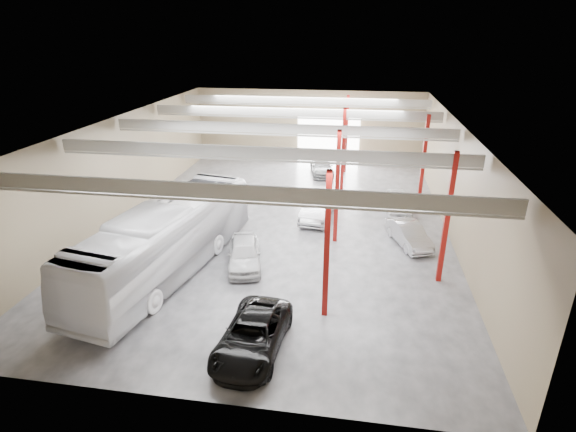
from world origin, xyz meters
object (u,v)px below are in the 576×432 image
(car_right_near, at_px, (409,234))
(black_sedan, at_px, (253,336))
(car_row_c, at_px, (322,167))
(car_row_a, at_px, (244,253))
(coach_bus, at_px, (168,239))
(car_right_far, at_px, (398,203))
(car_row_b, at_px, (318,207))

(car_right_near, bearing_deg, black_sedan, -142.83)
(black_sedan, distance_m, car_row_c, 25.01)
(car_row_c, bearing_deg, car_row_a, -109.58)
(coach_bus, bearing_deg, car_row_c, 81.36)
(car_right_near, bearing_deg, car_right_far, 73.58)
(black_sedan, bearing_deg, coach_bus, 140.10)
(coach_bus, xyz_separation_m, car_row_c, (6.62, 19.23, -1.25))
(car_right_near, xyz_separation_m, car_right_far, (-0.32, 5.20, 0.07))
(coach_bus, distance_m, car_right_far, 16.69)
(car_row_c, bearing_deg, car_right_near, -75.49)
(car_row_b, bearing_deg, car_right_near, -23.75)
(black_sedan, relative_size, car_right_near, 1.26)
(car_row_a, height_order, car_right_near, car_row_a)
(car_row_c, bearing_deg, coach_bus, -119.80)
(black_sedan, relative_size, car_right_far, 1.18)
(black_sedan, bearing_deg, car_right_far, 71.36)
(coach_bus, distance_m, car_row_b, 11.43)
(black_sedan, bearing_deg, car_row_b, 89.03)
(car_row_a, distance_m, car_row_b, 8.27)
(car_row_c, bearing_deg, car_right_far, -65.02)
(coach_bus, height_order, car_row_c, coach_bus)
(car_row_c, xyz_separation_m, car_right_near, (6.55, -13.84, 0.01))
(car_right_near, bearing_deg, car_row_a, -175.90)
(black_sedan, relative_size, car_row_b, 1.02)
(car_row_a, xyz_separation_m, car_right_near, (9.32, 4.16, -0.08))
(black_sedan, distance_m, car_row_a, 7.31)
(coach_bus, height_order, black_sedan, coach_bus)
(car_row_c, distance_m, car_right_far, 10.65)
(car_row_b, xyz_separation_m, car_right_near, (5.90, -3.37, -0.16))
(coach_bus, relative_size, car_right_far, 3.12)
(car_right_near, height_order, car_right_far, car_right_far)
(car_row_a, xyz_separation_m, car_row_c, (2.77, 18.00, -0.08))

